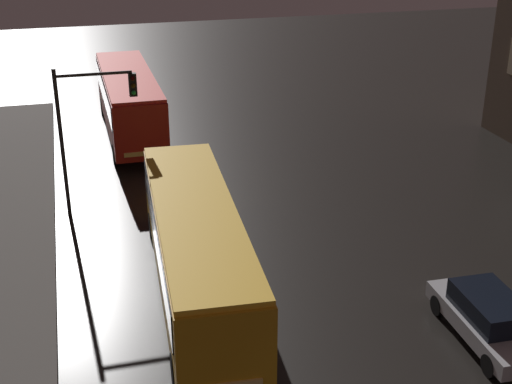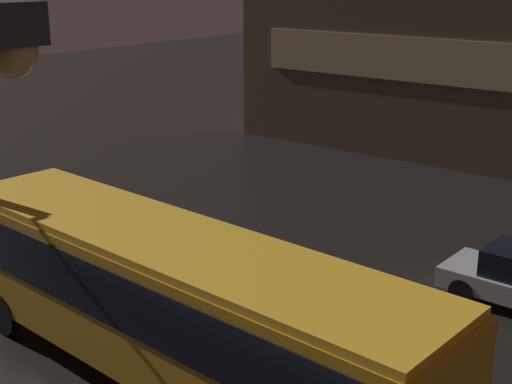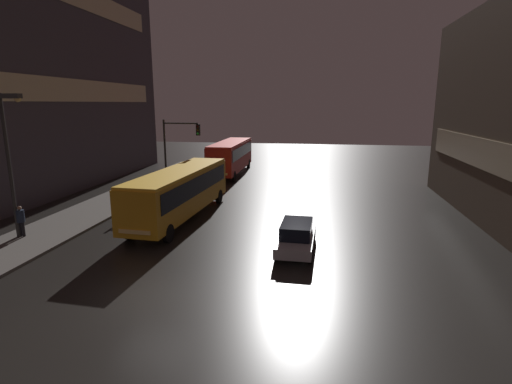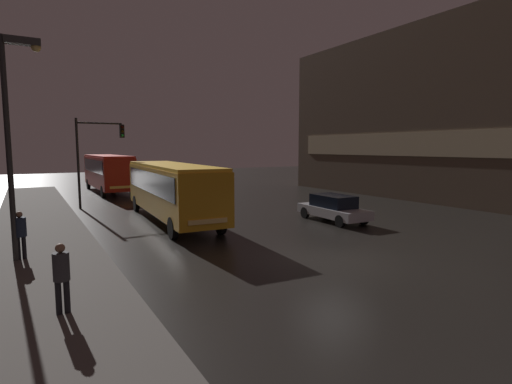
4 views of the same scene
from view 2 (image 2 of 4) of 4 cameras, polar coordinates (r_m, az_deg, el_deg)
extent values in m
cube|color=beige|center=(29.20, 17.30, 9.68)|extent=(0.24, 19.82, 1.80)
cube|color=orange|center=(13.89, -6.69, -8.84)|extent=(3.16, 11.76, 2.45)
cube|color=black|center=(13.69, -6.76, -7.06)|extent=(3.17, 10.83, 1.10)
cube|color=yellow|center=(13.37, -6.88, -3.83)|extent=(3.10, 11.52, 0.16)
cylinder|color=black|center=(18.25, -13.18, -6.94)|extent=(0.31, 1.01, 1.00)
cylinder|color=black|center=(17.19, -19.46, -9.10)|extent=(0.31, 1.01, 1.00)
cylinder|color=black|center=(19.71, 18.05, -6.05)|extent=(0.22, 0.65, 0.64)
cylinder|color=black|center=(18.37, 16.13, -7.63)|extent=(0.22, 0.65, 0.64)
sphere|color=#F4CC72|center=(4.32, -19.09, 10.65)|extent=(0.32, 0.32, 0.32)
camera|label=1|loc=(12.77, 107.31, 15.57)|focal=50.00mm
camera|label=3|loc=(22.83, 78.71, 1.83)|focal=28.00mm
camera|label=4|loc=(13.03, 114.15, -25.26)|focal=28.00mm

